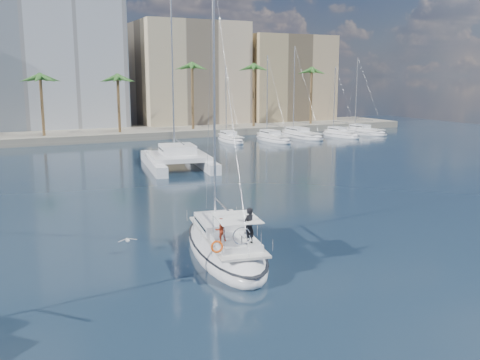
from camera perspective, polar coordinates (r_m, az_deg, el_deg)
ground at (r=33.48m, az=1.64°, el=-6.47°), size 160.00×160.00×0.00m
quay at (r=91.02m, az=-16.39°, el=4.62°), size 120.00×14.00×1.20m
building_beige at (r=104.96m, az=-5.41°, el=10.96°), size 20.00×14.00×20.00m
building_tan_right at (r=111.80m, az=4.78°, el=10.46°), size 18.00×12.00×18.00m
palm_centre at (r=86.59m, az=-16.29°, el=10.75°), size 3.60×3.60×12.30m
palm_right at (r=98.26m, az=4.01°, el=11.14°), size 3.60×3.60×12.30m
main_sloop at (r=30.72m, az=-1.61°, el=-7.06°), size 5.59×11.91×17.00m
catamaran at (r=60.30m, az=-6.65°, el=2.49°), size 8.70×14.28×19.37m
seagull at (r=31.50m, az=-11.91°, el=-6.29°), size 1.10×0.47×0.20m
moored_yacht_a at (r=83.56m, az=-1.03°, el=4.12°), size 3.37×9.52×11.90m
moored_yacht_b at (r=84.73m, az=3.54°, el=4.19°), size 3.32×10.83×13.72m
moored_yacht_c at (r=89.75m, az=6.55°, el=4.53°), size 3.98×12.33×15.54m
moored_yacht_d at (r=91.76m, az=10.66°, el=4.55°), size 3.52×9.55×11.90m
moored_yacht_e at (r=97.29m, az=13.06°, el=4.82°), size 4.61×11.11×13.72m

